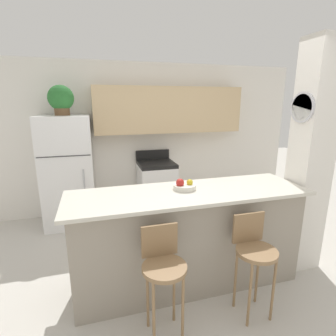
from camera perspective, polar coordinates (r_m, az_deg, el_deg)
The scene contains 10 objects.
ground_plane at distance 3.13m, azimuth 4.24°, elevation -23.27°, with size 14.00×14.00×0.00m, color beige.
wall_back at distance 4.63m, azimuth -2.83°, elevation 8.98°, with size 5.60×0.38×2.55m.
pillar_right at distance 3.30m, azimuth 28.50°, elevation 1.57°, with size 0.38×0.32×2.55m.
counter_bar at distance 2.85m, azimuth 4.43°, elevation -14.88°, with size 2.42×0.73×1.04m.
refrigerator at distance 4.33m, azimuth -20.95°, elevation -0.76°, with size 0.76×0.68×1.71m.
stove_range at distance 4.57m, azimuth -2.50°, elevation -4.23°, with size 0.60×0.62×1.07m.
bar_stool_left at distance 2.24m, azimuth -1.06°, elevation -20.73°, with size 0.36×0.36×0.93m.
bar_stool_right at distance 2.55m, azimuth 18.21°, elevation -16.82°, with size 0.36×0.36×0.93m.
potted_plant_on_fridge at distance 4.21m, azimuth -22.28°, elevation 13.69°, with size 0.37×0.37×0.43m.
fruit_bowl at distance 2.68m, azimuth 3.54°, elevation -3.88°, with size 0.24×0.24×0.12m.
Camera 1 is at (-0.88, -2.33, 1.90)m, focal length 28.00 mm.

